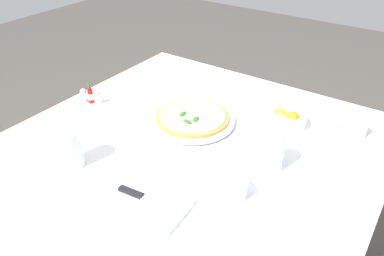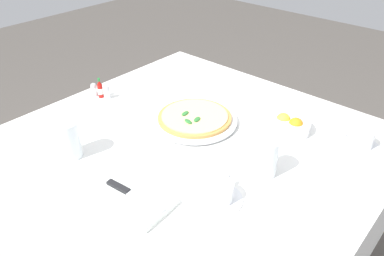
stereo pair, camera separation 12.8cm
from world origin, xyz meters
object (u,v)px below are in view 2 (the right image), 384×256
object	(u,v)px
hot_sauce_bottle	(100,89)
pepper_shaker	(94,90)
pizza_plate	(195,120)
water_glass_right_edge	(69,142)
napkin_folded	(132,198)
salt_shaker	(107,93)
pizza	(195,117)
water_glass_back_corner	(266,160)
dinner_knife	(132,194)
citrus_bowl	(288,125)
coffee_cup_far_right	(219,193)
coffee_cup_near_left	(360,139)

from	to	relation	value
hot_sauce_bottle	pepper_shaker	xyz separation A→B (m)	(-0.03, -0.01, -0.01)
pizza_plate	water_glass_right_edge	world-z (taller)	water_glass_right_edge
napkin_folded	salt_shaker	world-z (taller)	salt_shaker
pizza	water_glass_back_corner	xyz separation A→B (m)	(0.34, -0.08, 0.03)
dinner_knife	citrus_bowl	xyz separation A→B (m)	(0.14, 0.58, 0.00)
citrus_bowl	dinner_knife	bearing A→B (deg)	-103.55
dinner_knife	pepper_shaker	size ratio (longest dim) A/B	3.48
pizza	water_glass_back_corner	bearing A→B (deg)	-12.84
water_glass_right_edge	napkin_folded	world-z (taller)	water_glass_right_edge
pizza	napkin_folded	world-z (taller)	pizza
water_glass_back_corner	napkin_folded	bearing A→B (deg)	-121.83
napkin_folded	hot_sauce_bottle	bearing A→B (deg)	146.00
pizza_plate	coffee_cup_far_right	size ratio (longest dim) A/B	2.29
dinner_knife	hot_sauce_bottle	bearing A→B (deg)	144.11
pizza	pepper_shaker	bearing A→B (deg)	-165.83
water_glass_back_corner	pepper_shaker	world-z (taller)	water_glass_back_corner
pizza	water_glass_right_edge	size ratio (longest dim) A/B	2.16
pepper_shaker	coffee_cup_far_right	bearing A→B (deg)	-10.78
water_glass_right_edge	dinner_knife	distance (m)	0.30
pepper_shaker	hot_sauce_bottle	bearing A→B (deg)	19.65
pepper_shaker	dinner_knife	bearing A→B (deg)	-27.53
coffee_cup_near_left	pizza_plate	bearing A→B (deg)	-154.12
water_glass_right_edge	citrus_bowl	size ratio (longest dim) A/B	0.81
napkin_folded	salt_shaker	xyz separation A→B (m)	(-0.51, 0.32, 0.02)
pizza_plate	dinner_knife	bearing A→B (deg)	-71.74
water_glass_right_edge	dinner_knife	xyz separation A→B (m)	(0.30, -0.01, -0.03)
citrus_bowl	pepper_shaker	bearing A→B (deg)	-158.38
pizza_plate	coffee_cup_near_left	size ratio (longest dim) A/B	2.29
pepper_shaker	citrus_bowl	bearing A→B (deg)	21.62
pizza	coffee_cup_far_right	size ratio (longest dim) A/B	1.98
pizza	coffee_cup_near_left	xyz separation A→B (m)	(0.50, 0.24, 0.00)
coffee_cup_far_right	water_glass_back_corner	distance (m)	0.18
water_glass_back_corner	citrus_bowl	xyz separation A→B (m)	(-0.06, 0.25, -0.03)
napkin_folded	pizza_plate	bearing A→B (deg)	103.57
pizza_plate	napkin_folded	distance (m)	0.43
pizza_plate	pepper_shaker	distance (m)	0.45
pizza	dinner_knife	bearing A→B (deg)	-71.73
pizza	citrus_bowl	size ratio (longest dim) A/B	1.74
citrus_bowl	hot_sauce_bottle	distance (m)	0.74
coffee_cup_near_left	pizza	bearing A→B (deg)	-154.08
pizza_plate	salt_shaker	size ratio (longest dim) A/B	5.36
water_glass_right_edge	hot_sauce_bottle	world-z (taller)	water_glass_right_edge
salt_shaker	coffee_cup_near_left	bearing A→B (deg)	20.70
pizza	hot_sauce_bottle	size ratio (longest dim) A/B	3.15
water_glass_right_edge	pepper_shaker	xyz separation A→B (m)	(-0.27, 0.29, -0.03)
pizza	water_glass_right_edge	xyz separation A→B (m)	(-0.16, -0.40, 0.03)
coffee_cup_far_right	water_glass_back_corner	world-z (taller)	water_glass_back_corner
coffee_cup_far_right	dinner_knife	size ratio (longest dim) A/B	0.67
napkin_folded	hot_sauce_bottle	distance (m)	0.62
pizza_plate	dinner_knife	distance (m)	0.43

